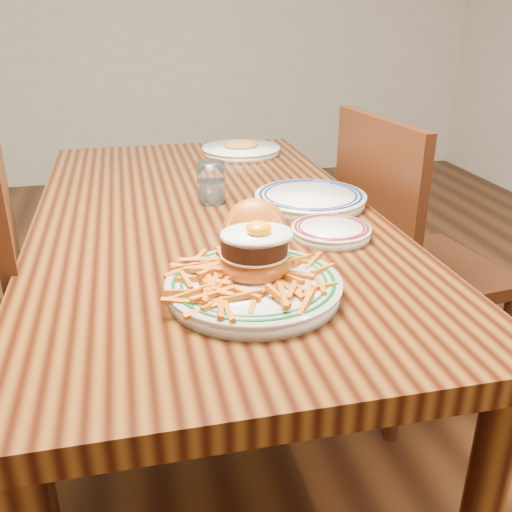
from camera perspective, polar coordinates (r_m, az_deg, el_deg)
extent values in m
plane|color=black|center=(1.85, -4.11, -18.09)|extent=(6.00, 6.00, 0.00)
cube|color=black|center=(1.47, -4.93, 3.49)|extent=(0.85, 1.60, 0.05)
cylinder|color=black|center=(2.29, -16.41, 0.10)|extent=(0.07, 0.07, 0.70)
cylinder|color=black|center=(2.35, 1.57, 1.70)|extent=(0.07, 0.07, 0.70)
cube|color=#3A180C|center=(1.42, -23.55, 1.18)|extent=(0.11, 0.46, 0.49)
cylinder|color=#3A180C|center=(1.52, -20.54, -19.69)|extent=(0.04, 0.04, 0.45)
cylinder|color=#3A180C|center=(1.83, -21.38, -11.56)|extent=(0.04, 0.04, 0.45)
cube|color=#3A180C|center=(1.89, 16.43, -1.54)|extent=(0.49, 0.49, 0.04)
cube|color=#3A180C|center=(1.69, 11.86, 5.38)|extent=(0.08, 0.44, 0.48)
cylinder|color=#3A180C|center=(2.24, 16.95, -4.37)|extent=(0.04, 0.04, 0.43)
cylinder|color=#3A180C|center=(2.05, 8.24, -6.23)|extent=(0.04, 0.04, 0.43)
cylinder|color=#3A180C|center=(1.99, 23.32, -9.10)|extent=(0.04, 0.04, 0.43)
cylinder|color=#3A180C|center=(1.78, 13.98, -11.90)|extent=(0.04, 0.04, 0.43)
cylinder|color=silver|center=(1.03, -0.22, -3.41)|extent=(0.31, 0.31, 0.02)
cylinder|color=silver|center=(1.02, -0.22, -2.63)|extent=(0.32, 0.32, 0.01)
torus|color=#0C441A|center=(1.02, -0.22, -2.52)|extent=(0.29, 0.29, 0.01)
torus|color=#0C441A|center=(1.02, -0.22, -2.52)|extent=(0.26, 0.26, 0.01)
ellipsoid|color=#9D4514|center=(1.05, -0.17, -0.82)|extent=(0.13, 0.13, 0.06)
cylinder|color=#D3B684|center=(1.04, -0.17, 0.30)|extent=(0.13, 0.13, 0.00)
cylinder|color=black|center=(1.03, -0.17, 1.20)|extent=(0.12, 0.12, 0.03)
ellipsoid|color=white|center=(1.02, 0.10, 2.18)|extent=(0.13, 0.11, 0.01)
ellipsoid|color=orange|center=(1.02, 0.26, 2.79)|extent=(0.05, 0.05, 0.03)
ellipsoid|color=#9D4514|center=(1.10, -0.08, 2.55)|extent=(0.15, 0.13, 0.14)
cylinder|color=#D3B684|center=(1.09, -0.10, 2.05)|extent=(0.12, 0.07, 0.11)
cylinder|color=silver|center=(1.30, 7.52, 2.27)|extent=(0.18, 0.18, 0.02)
cylinder|color=silver|center=(1.30, 7.55, 2.78)|extent=(0.18, 0.18, 0.01)
torus|color=#5C1518|center=(1.30, 7.55, 2.86)|extent=(0.17, 0.17, 0.01)
torus|color=#5C1518|center=(1.30, 7.55, 2.86)|extent=(0.15, 0.15, 0.01)
cube|color=silver|center=(1.31, 8.25, 3.04)|extent=(0.11, 0.06, 0.00)
cylinder|color=silver|center=(1.51, 5.46, 5.53)|extent=(0.29, 0.29, 0.02)
cylinder|color=silver|center=(1.51, 5.48, 6.05)|extent=(0.29, 0.29, 0.01)
torus|color=#0D1645|center=(1.51, 5.48, 6.13)|extent=(0.27, 0.27, 0.01)
torus|color=#0D1645|center=(1.51, 5.48, 6.13)|extent=(0.24, 0.24, 0.01)
cylinder|color=white|center=(1.52, -4.51, 7.34)|extent=(0.07, 0.07, 0.11)
cylinder|color=silver|center=(1.52, -4.47, 6.42)|extent=(0.06, 0.06, 0.05)
cylinder|color=silver|center=(2.05, -1.50, 10.43)|extent=(0.27, 0.27, 0.02)
cylinder|color=silver|center=(2.04, -1.50, 10.78)|extent=(0.27, 0.27, 0.01)
ellipsoid|color=#AA7430|center=(2.04, -1.50, 11.03)|extent=(0.12, 0.10, 0.03)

